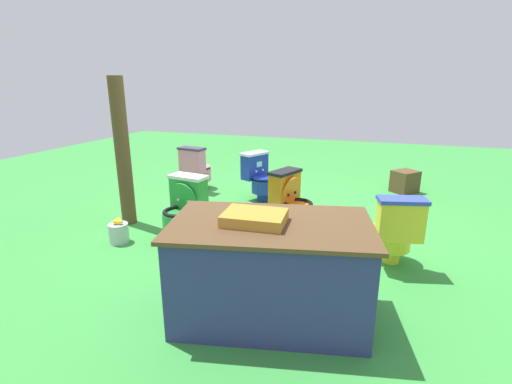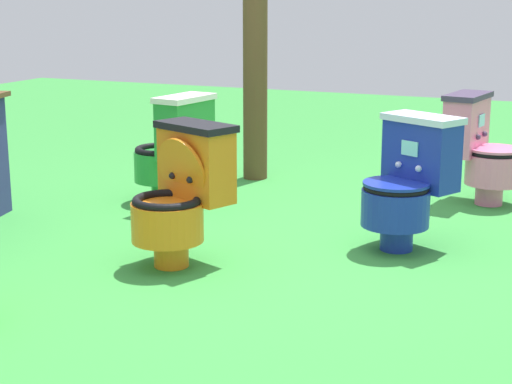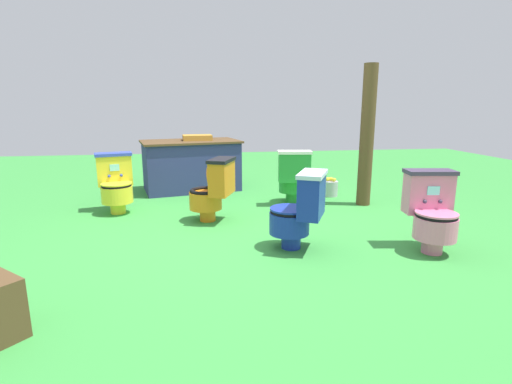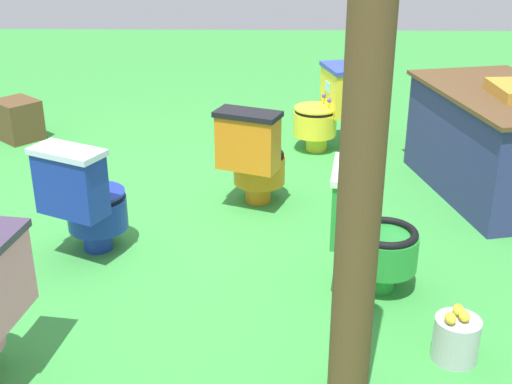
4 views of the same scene
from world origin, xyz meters
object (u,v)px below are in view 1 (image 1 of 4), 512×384
object	(u,v)px
vendor_table	(270,269)
lemon_bucket	(119,232)
toilet_blue	(260,176)
toilet_orange	(292,200)
small_crate	(405,182)
toilet_pink	(197,168)
wooden_post	(123,153)
toilet_green	(184,207)
toilet_yellow	(395,230)

from	to	relation	value
vendor_table	lemon_bucket	xyz separation A→B (m)	(2.01, -0.75, -0.28)
toilet_blue	toilet_orange	bearing A→B (deg)	62.85
small_crate	toilet_orange	bearing A→B (deg)	57.40
toilet_pink	wooden_post	xyz separation A→B (m)	(0.10, 1.67, 0.54)
toilet_green	toilet_pink	bearing A→B (deg)	-57.97
toilet_blue	toilet_orange	world-z (taller)	same
toilet_yellow	lemon_bucket	world-z (taller)	toilet_yellow
toilet_orange	wooden_post	bearing A→B (deg)	-55.34
toilet_blue	toilet_yellow	distance (m)	2.47
toilet_yellow	wooden_post	bearing A→B (deg)	163.45
lemon_bucket	vendor_table	bearing A→B (deg)	159.42
toilet_orange	toilet_green	bearing A→B (deg)	-37.33
vendor_table	wooden_post	world-z (taller)	wooden_post
vendor_table	wooden_post	distance (m)	2.67
small_crate	lemon_bucket	xyz separation A→B (m)	(3.12, 3.16, -0.06)
toilet_yellow	vendor_table	xyz separation A→B (m)	(0.90, 1.18, 0.02)
toilet_blue	lemon_bucket	xyz separation A→B (m)	(1.01, 2.01, -0.25)
toilet_orange	toilet_yellow	size ratio (longest dim) A/B	1.00
small_crate	wooden_post	bearing A→B (deg)	37.68
vendor_table	wooden_post	xyz separation A→B (m)	(2.28, -1.30, 0.51)
toilet_yellow	wooden_post	xyz separation A→B (m)	(3.18, -0.11, 0.54)
toilet_pink	toilet_yellow	world-z (taller)	same
toilet_green	toilet_yellow	world-z (taller)	same
toilet_blue	small_crate	world-z (taller)	toilet_blue
toilet_blue	small_crate	size ratio (longest dim) A/B	1.97
toilet_blue	lemon_bucket	distance (m)	2.26
toilet_pink	toilet_yellow	bearing A→B (deg)	-21.85
toilet_blue	wooden_post	bearing A→B (deg)	-14.72
toilet_blue	vendor_table	bearing A→B (deg)	46.33
toilet_pink	small_crate	world-z (taller)	toilet_pink
toilet_yellow	toilet_orange	bearing A→B (deg)	139.10
small_crate	vendor_table	bearing A→B (deg)	74.12
toilet_green	wooden_post	world-z (taller)	wooden_post
toilet_blue	toilet_orange	size ratio (longest dim) A/B	1.00
wooden_post	lemon_bucket	size ratio (longest dim) A/B	6.56
toilet_blue	toilet_green	size ratio (longest dim) A/B	1.00
toilet_green	vendor_table	distance (m)	1.75
toilet_orange	lemon_bucket	world-z (taller)	toilet_orange
toilet_yellow	small_crate	bearing A→B (deg)	71.12
toilet_pink	toilet_green	bearing A→B (deg)	-58.09
toilet_green	wooden_post	bearing A→B (deg)	-3.54
toilet_yellow	lemon_bucket	xyz separation A→B (m)	(2.91, 0.43, -0.25)
vendor_table	toilet_orange	bearing A→B (deg)	-81.49
toilet_blue	toilet_pink	world-z (taller)	same
toilet_green	lemon_bucket	distance (m)	0.78
wooden_post	toilet_green	bearing A→B (deg)	168.08
toilet_pink	wooden_post	distance (m)	1.76
toilet_yellow	toilet_blue	bearing A→B (deg)	125.88
lemon_bucket	toilet_orange	bearing A→B (deg)	-149.96
vendor_table	small_crate	xyz separation A→B (m)	(-1.11, -3.91, -0.21)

